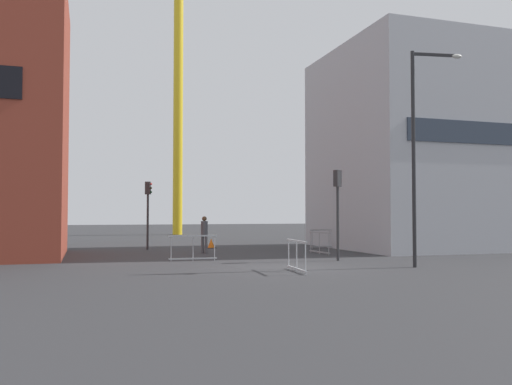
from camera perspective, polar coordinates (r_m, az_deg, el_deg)
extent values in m
plane|color=#333335|center=(19.84, 3.42, -8.00)|extent=(160.00, 160.00, 0.00)
cube|color=black|center=(23.61, -24.91, 10.59)|extent=(1.10, 0.06, 1.30)
cube|color=#A8AAB2|center=(33.32, 17.89, 4.29)|extent=(11.51, 10.16, 11.44)
cube|color=#2D3847|center=(29.37, 23.73, 5.78)|extent=(9.67, 0.08, 1.10)
cylinder|color=yellow|center=(52.59, -8.27, 10.46)|extent=(0.90, 0.90, 27.08)
cylinder|color=#232326|center=(20.85, 16.39, 3.49)|extent=(0.14, 0.14, 8.08)
cube|color=#232326|center=(21.98, 18.45, 13.70)|extent=(1.78, 0.38, 0.10)
ellipsoid|color=silver|center=(22.38, 20.54, 13.38)|extent=(0.44, 0.24, 0.16)
cylinder|color=#2D2D30|center=(22.89, 8.68, -3.29)|extent=(0.12, 0.12, 3.13)
cube|color=#2D2D30|center=(22.94, 8.65, 1.49)|extent=(0.35, 0.33, 0.70)
sphere|color=#390605|center=(23.09, 8.93, 2.02)|extent=(0.11, 0.11, 0.11)
sphere|color=#3C2905|center=(23.07, 8.93, 1.47)|extent=(0.11, 0.11, 0.11)
sphere|color=green|center=(23.06, 8.94, 0.93)|extent=(0.11, 0.11, 0.11)
cylinder|color=#2D2D30|center=(30.13, -11.43, -3.09)|extent=(0.12, 0.12, 3.05)
cube|color=#2D2D30|center=(30.16, -11.40, 0.47)|extent=(0.35, 0.33, 0.70)
sphere|color=red|center=(30.12, -11.08, 0.89)|extent=(0.11, 0.11, 0.11)
sphere|color=#3C2905|center=(30.11, -11.08, 0.47)|extent=(0.11, 0.11, 0.11)
sphere|color=#07330F|center=(30.10, -11.09, 0.05)|extent=(0.11, 0.11, 0.11)
cylinder|color=#4C4C51|center=(27.00, -5.33, -5.53)|extent=(0.14, 0.14, 0.88)
cylinder|color=#4C4C51|center=(27.10, -5.70, -5.51)|extent=(0.14, 0.14, 0.88)
cylinder|color=#4C4C51|center=(27.02, -5.51, -3.81)|extent=(0.34, 0.34, 0.73)
sphere|color=brown|center=(27.01, -5.51, -2.78)|extent=(0.24, 0.24, 0.24)
cube|color=#9EA0A5|center=(22.76, -6.70, -4.60)|extent=(2.04, 0.14, 0.06)
cube|color=#9EA0A5|center=(22.82, -6.71, -6.98)|extent=(2.04, 0.14, 0.06)
cylinder|color=#9EA0A5|center=(22.67, -9.01, -5.92)|extent=(0.04, 0.04, 1.05)
cylinder|color=#9EA0A5|center=(22.79, -6.71, -5.92)|extent=(0.04, 0.04, 1.05)
cylinder|color=#9EA0A5|center=(22.94, -4.43, -5.90)|extent=(0.04, 0.04, 1.05)
cube|color=gray|center=(31.16, 7.85, -3.95)|extent=(2.56, 0.28, 0.06)
cube|color=gray|center=(31.20, 7.86, -5.70)|extent=(2.56, 0.28, 0.06)
cylinder|color=gray|center=(30.61, 5.99, -4.98)|extent=(0.04, 0.04, 1.05)
cylinder|color=gray|center=(31.18, 7.85, -4.92)|extent=(0.04, 0.04, 1.05)
cylinder|color=gray|center=(31.78, 9.65, -4.86)|extent=(0.04, 0.04, 1.05)
cube|color=#B2B5BA|center=(18.47, 4.33, -5.15)|extent=(0.21, 2.09, 0.06)
cube|color=#B2B5BA|center=(18.55, 4.34, -8.09)|extent=(0.21, 2.09, 0.06)
cylinder|color=#B2B5BA|center=(17.62, 5.27, -7.01)|extent=(0.04, 0.04, 1.05)
cylinder|color=#B2B5BA|center=(18.51, 4.34, -6.78)|extent=(0.04, 0.04, 1.05)
cylinder|color=#B2B5BA|center=(19.40, 3.49, -6.57)|extent=(0.04, 0.04, 1.05)
cube|color=gray|center=(26.69, 6.75, -4.25)|extent=(0.22, 2.02, 0.06)
cube|color=gray|center=(26.74, 6.76, -6.28)|extent=(0.22, 2.02, 0.06)
cylinder|color=gray|center=(25.92, 7.73, -5.47)|extent=(0.04, 0.04, 1.05)
cylinder|color=gray|center=(26.71, 6.75, -5.37)|extent=(0.04, 0.04, 1.05)
cylinder|color=gray|center=(27.51, 5.83, -5.29)|extent=(0.04, 0.04, 1.05)
cube|color=black|center=(31.13, -4.78, -5.88)|extent=(0.55, 0.55, 0.03)
cone|color=orange|center=(31.11, -4.78, -5.39)|extent=(0.42, 0.42, 0.55)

